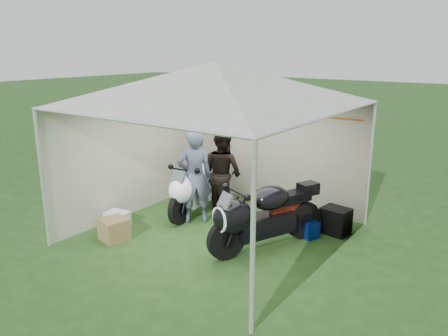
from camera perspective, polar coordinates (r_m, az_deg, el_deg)
The scene contains 10 objects.
ground at distance 7.86m, azimuth -1.04°, elevation -8.62°, with size 80.00×80.00×0.00m, color #213E18.
canopy_tent at distance 7.24m, azimuth -0.99°, elevation 10.44°, with size 5.66×5.66×3.00m.
motorcycle_white at distance 8.63m, azimuth -3.45°, elevation -2.30°, with size 0.62×2.12×1.05m.
motorcycle_black at distance 7.09m, azimuth 4.85°, elevation -6.09°, with size 1.13×2.09×1.09m.
paddock_stand at distance 7.86m, azimuth 10.77°, elevation -7.71°, with size 0.40×0.25×0.30m, color #0B2EAC.
person_dark_jacket at distance 8.46m, azimuth -0.17°, elevation -0.63°, with size 0.84×0.66×1.73m, color black.
person_blue_jacket at distance 8.13m, azimuth -3.85°, elevation -1.17°, with size 0.65×0.43×1.78m, color slate.
equipment_box at distance 8.06m, azimuth 14.36°, elevation -6.68°, with size 0.47×0.38×0.47m, color black.
crate_0 at distance 8.40m, azimuth -13.77°, elevation -6.48°, with size 0.41×0.32×0.27m, color silver.
crate_1 at distance 7.81m, azimuth -14.15°, elevation -7.78°, with size 0.42×0.42×0.38m, color olive.
Camera 1 is at (4.31, -5.75, 3.19)m, focal length 35.00 mm.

